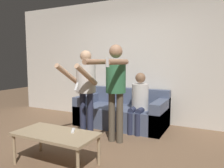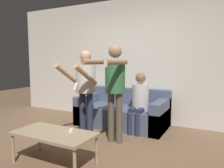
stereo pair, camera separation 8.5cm
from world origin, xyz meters
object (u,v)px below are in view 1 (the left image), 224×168
object	(u,v)px
couch	(122,113)
person_standing_left	(85,84)
person_seated	(139,100)
remote_on_table	(73,130)
coffee_table	(56,136)
person_standing_right	(115,81)

from	to	relation	value
couch	person_standing_left	size ratio (longest dim) A/B	1.20
person_seated	remote_on_table	world-z (taller)	person_seated
person_standing_left	coffee_table	world-z (taller)	person_standing_left
person_standing_right	remote_on_table	distance (m)	1.08
person_standing_left	coffee_table	xyz separation A→B (m)	(0.22, -1.04, -0.56)
person_standing_left	coffee_table	bearing A→B (deg)	-77.99
coffee_table	remote_on_table	distance (m)	0.23
person_standing_right	person_seated	size ratio (longest dim) A/B	1.44
person_seated	remote_on_table	distance (m)	1.67
coffee_table	remote_on_table	bearing A→B (deg)	40.04
person_standing_right	remote_on_table	bearing A→B (deg)	-101.44
couch	person_standing_right	size ratio (longest dim) A/B	1.14
couch	person_standing_left	bearing A→B (deg)	-106.89
person_standing_right	coffee_table	world-z (taller)	person_standing_right
couch	person_standing_right	world-z (taller)	person_standing_right
person_standing_right	coffee_table	distance (m)	1.26
remote_on_table	person_standing_right	bearing A→B (deg)	78.56
remote_on_table	coffee_table	bearing A→B (deg)	-139.96
person_standing_left	person_seated	distance (m)	1.08
couch	person_seated	distance (m)	0.60
person_standing_left	person_standing_right	world-z (taller)	person_standing_right
coffee_table	person_standing_right	bearing A→B (deg)	71.32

